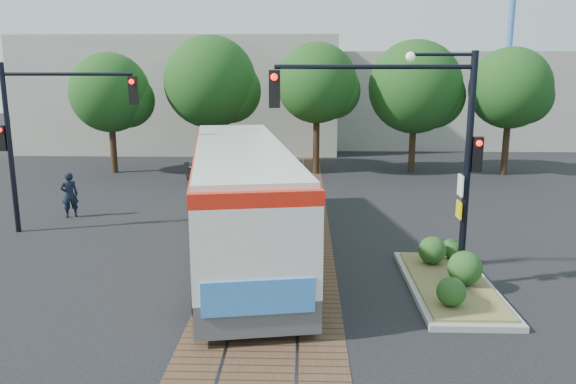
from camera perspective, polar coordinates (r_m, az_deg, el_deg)
name	(u,v)px	position (r m, az deg, el deg)	size (l,w,h in m)	color
ground	(274,273)	(16.34, -1.48, -8.27)	(120.00, 120.00, 0.00)	black
trackbed	(280,234)	(20.13, -0.84, -4.25)	(3.60, 40.00, 0.02)	brown
tree_row	(311,86)	(31.70, 2.40, 10.68)	(26.40, 5.60, 7.67)	#382314
warehouses	(287,95)	(44.08, -0.06, 9.80)	(40.00, 13.00, 8.00)	#ADA899
crane	(512,6)	(52.41, 21.84, 17.09)	(8.00, 0.50, 18.00)	#3F72B2
city_bus	(241,192)	(17.83, -4.84, -0.04)	(4.90, 13.27, 3.48)	#4B4B4E
traffic_island	(450,276)	(15.85, 16.18, -8.17)	(2.20, 5.20, 1.13)	gray
signal_pole_main	(421,133)	(14.85, 13.38, 5.85)	(5.49, 0.46, 6.00)	black
signal_pole_left	(39,125)	(21.46, -23.94, 6.24)	(4.99, 0.34, 6.00)	black
officer	(70,195)	(23.82, -21.31, -0.26)	(0.66, 0.43, 1.81)	black
parked_car	(224,171)	(29.43, -6.55, 2.10)	(1.58, 3.89, 1.13)	black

